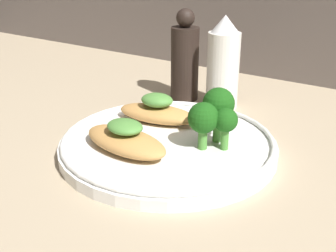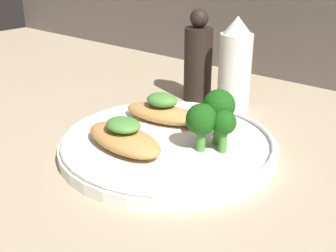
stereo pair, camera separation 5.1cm
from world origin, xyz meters
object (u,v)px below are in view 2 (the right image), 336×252
at_px(plate, 168,144).
at_px(broccoli_bunch, 213,115).
at_px(pepper_grinder, 198,60).
at_px(sauce_bottle, 235,66).

height_order(plate, broccoli_bunch, broccoli_bunch).
bearing_deg(pepper_grinder, plate, -63.88).
bearing_deg(sauce_bottle, pepper_grinder, 180.00).
bearing_deg(plate, pepper_grinder, 116.12).
distance_m(sauce_bottle, pepper_grinder, 0.07).
distance_m(plate, sauce_bottle, 0.19).
bearing_deg(pepper_grinder, sauce_bottle, 0.00).
xyz_separation_m(plate, broccoli_bunch, (0.05, 0.02, 0.05)).
distance_m(broccoli_bunch, pepper_grinder, 0.21).
bearing_deg(plate, sauce_bottle, 95.85).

